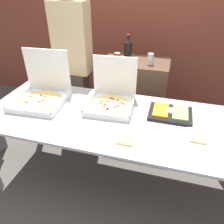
{
  "coord_description": "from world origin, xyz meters",
  "views": [
    {
      "loc": [
        0.43,
        -1.52,
        1.89
      ],
      "look_at": [
        0.0,
        0.0,
        0.87
      ],
      "focal_mm": 35.0,
      "sensor_mm": 36.0,
      "label": 1
    }
  ],
  "objects_px": {
    "paper_plate_front_left": "(198,136)",
    "soda_can_silver": "(150,59)",
    "soda_can_colored": "(117,58)",
    "pizza_box_far_right": "(111,98)",
    "soda_bottle": "(128,48)",
    "person_guest_cap": "(74,65)",
    "paper_plate_front_center": "(126,138)",
    "pizza_box_near_right": "(42,93)",
    "veggie_tray": "(170,113)"
  },
  "relations": [
    {
      "from": "soda_can_colored",
      "to": "person_guest_cap",
      "type": "relative_size",
      "value": 0.07
    },
    {
      "from": "pizza_box_far_right",
      "to": "paper_plate_front_left",
      "type": "bearing_deg",
      "value": -24.47
    },
    {
      "from": "paper_plate_front_left",
      "to": "soda_can_silver",
      "type": "bearing_deg",
      "value": 118.8
    },
    {
      "from": "pizza_box_far_right",
      "to": "soda_bottle",
      "type": "height_order",
      "value": "soda_bottle"
    },
    {
      "from": "soda_bottle",
      "to": "paper_plate_front_left",
      "type": "bearing_deg",
      "value": -53.34
    },
    {
      "from": "veggie_tray",
      "to": "soda_bottle",
      "type": "distance_m",
      "value": 1.02
    },
    {
      "from": "pizza_box_near_right",
      "to": "veggie_tray",
      "type": "bearing_deg",
      "value": -0.32
    },
    {
      "from": "veggie_tray",
      "to": "pizza_box_near_right",
      "type": "bearing_deg",
      "value": -176.66
    },
    {
      "from": "veggie_tray",
      "to": "soda_can_silver",
      "type": "relative_size",
      "value": 2.98
    },
    {
      "from": "pizza_box_near_right",
      "to": "paper_plate_front_center",
      "type": "xyz_separation_m",
      "value": [
        0.92,
        -0.36,
        -0.07
      ]
    },
    {
      "from": "pizza_box_far_right",
      "to": "paper_plate_front_left",
      "type": "distance_m",
      "value": 0.82
    },
    {
      "from": "soda_can_colored",
      "to": "person_guest_cap",
      "type": "height_order",
      "value": "person_guest_cap"
    },
    {
      "from": "paper_plate_front_left",
      "to": "soda_bottle",
      "type": "bearing_deg",
      "value": 126.66
    },
    {
      "from": "soda_can_silver",
      "to": "soda_can_colored",
      "type": "distance_m",
      "value": 0.36
    },
    {
      "from": "pizza_box_near_right",
      "to": "soda_can_colored",
      "type": "bearing_deg",
      "value": 43.85
    },
    {
      "from": "pizza_box_far_right",
      "to": "veggie_tray",
      "type": "height_order",
      "value": "pizza_box_far_right"
    },
    {
      "from": "person_guest_cap",
      "to": "pizza_box_far_right",
      "type": "bearing_deg",
      "value": 139.34
    },
    {
      "from": "pizza_box_near_right",
      "to": "pizza_box_far_right",
      "type": "relative_size",
      "value": 1.09
    },
    {
      "from": "veggie_tray",
      "to": "soda_can_colored",
      "type": "height_order",
      "value": "soda_can_colored"
    },
    {
      "from": "pizza_box_near_right",
      "to": "person_guest_cap",
      "type": "height_order",
      "value": "person_guest_cap"
    },
    {
      "from": "soda_can_silver",
      "to": "soda_can_colored",
      "type": "height_order",
      "value": "same"
    },
    {
      "from": "paper_plate_front_left",
      "to": "veggie_tray",
      "type": "height_order",
      "value": "veggie_tray"
    },
    {
      "from": "paper_plate_front_left",
      "to": "veggie_tray",
      "type": "distance_m",
      "value": 0.34
    },
    {
      "from": "paper_plate_front_left",
      "to": "person_guest_cap",
      "type": "relative_size",
      "value": 0.14
    },
    {
      "from": "pizza_box_far_right",
      "to": "paper_plate_front_left",
      "type": "height_order",
      "value": "pizza_box_far_right"
    },
    {
      "from": "pizza_box_near_right",
      "to": "veggie_tray",
      "type": "height_order",
      "value": "pizza_box_near_right"
    },
    {
      "from": "veggie_tray",
      "to": "soda_can_colored",
      "type": "relative_size",
      "value": 2.98
    },
    {
      "from": "soda_can_silver",
      "to": "soda_can_colored",
      "type": "relative_size",
      "value": 1.0
    },
    {
      "from": "soda_can_colored",
      "to": "soda_bottle",
      "type": "bearing_deg",
      "value": 73.18
    },
    {
      "from": "paper_plate_front_center",
      "to": "soda_can_colored",
      "type": "height_order",
      "value": "soda_can_colored"
    },
    {
      "from": "paper_plate_front_left",
      "to": "soda_can_colored",
      "type": "relative_size",
      "value": 2.03
    },
    {
      "from": "pizza_box_far_right",
      "to": "soda_can_silver",
      "type": "height_order",
      "value": "pizza_box_far_right"
    },
    {
      "from": "soda_bottle",
      "to": "soda_can_colored",
      "type": "distance_m",
      "value": 0.24
    },
    {
      "from": "paper_plate_front_center",
      "to": "person_guest_cap",
      "type": "height_order",
      "value": "person_guest_cap"
    },
    {
      "from": "paper_plate_front_center",
      "to": "veggie_tray",
      "type": "relative_size",
      "value": 0.69
    },
    {
      "from": "pizza_box_near_right",
      "to": "soda_can_silver",
      "type": "distance_m",
      "value": 1.2
    },
    {
      "from": "pizza_box_far_right",
      "to": "paper_plate_front_center",
      "type": "xyz_separation_m",
      "value": [
        0.25,
        -0.46,
        -0.06
      ]
    },
    {
      "from": "veggie_tray",
      "to": "person_guest_cap",
      "type": "height_order",
      "value": "person_guest_cap"
    },
    {
      "from": "paper_plate_front_center",
      "to": "soda_can_silver",
      "type": "xyz_separation_m",
      "value": [
        0.02,
        1.08,
        0.26
      ]
    },
    {
      "from": "paper_plate_front_center",
      "to": "veggie_tray",
      "type": "distance_m",
      "value": 0.52
    },
    {
      "from": "soda_bottle",
      "to": "soda_can_silver",
      "type": "distance_m",
      "value": 0.32
    },
    {
      "from": "paper_plate_front_left",
      "to": "pizza_box_near_right",
      "type": "bearing_deg",
      "value": 172.49
    },
    {
      "from": "paper_plate_front_center",
      "to": "soda_bottle",
      "type": "bearing_deg",
      "value": 102.25
    },
    {
      "from": "pizza_box_far_right",
      "to": "paper_plate_front_left",
      "type": "relative_size",
      "value": 1.84
    },
    {
      "from": "person_guest_cap",
      "to": "soda_can_silver",
      "type": "bearing_deg",
      "value": -173.26
    },
    {
      "from": "paper_plate_front_center",
      "to": "pizza_box_near_right",
      "type": "bearing_deg",
      "value": 158.71
    },
    {
      "from": "paper_plate_front_center",
      "to": "soda_can_silver",
      "type": "distance_m",
      "value": 1.11
    },
    {
      "from": "pizza_box_near_right",
      "to": "soda_can_silver",
      "type": "bearing_deg",
      "value": 33.84
    },
    {
      "from": "soda_can_silver",
      "to": "soda_can_colored",
      "type": "bearing_deg",
      "value": -167.16
    },
    {
      "from": "pizza_box_far_right",
      "to": "soda_can_silver",
      "type": "xyz_separation_m",
      "value": [
        0.27,
        0.62,
        0.19
      ]
    }
  ]
}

